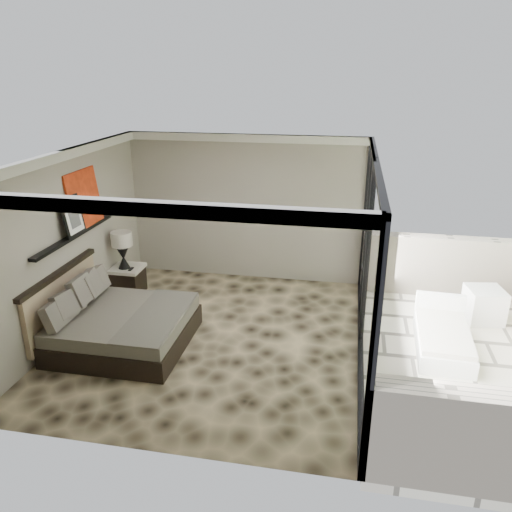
% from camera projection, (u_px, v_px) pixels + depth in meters
% --- Properties ---
extents(floor, '(5.00, 5.00, 0.00)m').
position_uv_depth(floor, '(213.00, 337.00, 7.73)').
color(floor, black).
rests_on(floor, ground).
extents(ceiling, '(4.50, 5.00, 0.02)m').
position_uv_depth(ceiling, '(206.00, 157.00, 6.74)').
color(ceiling, silver).
rests_on(ceiling, back_wall).
extents(back_wall, '(4.50, 0.02, 2.80)m').
position_uv_depth(back_wall, '(245.00, 208.00, 9.52)').
color(back_wall, gray).
rests_on(back_wall, floor).
extents(left_wall, '(0.02, 5.00, 2.80)m').
position_uv_depth(left_wall, '(69.00, 243.00, 7.63)').
color(left_wall, gray).
rests_on(left_wall, floor).
extents(glass_wall, '(0.08, 5.00, 2.80)m').
position_uv_depth(glass_wall, '(368.00, 264.00, 6.84)').
color(glass_wall, white).
rests_on(glass_wall, floor).
extents(terrace_slab, '(3.00, 5.00, 0.12)m').
position_uv_depth(terrace_slab, '(467.00, 366.00, 7.09)').
color(terrace_slab, '#BEB4A2').
rests_on(terrace_slab, ground).
extents(picture_ledge, '(0.12, 2.20, 0.05)m').
position_uv_depth(picture_ledge, '(75.00, 235.00, 7.68)').
color(picture_ledge, black).
rests_on(picture_ledge, left_wall).
extents(bed, '(1.93, 1.88, 1.07)m').
position_uv_depth(bed, '(117.00, 324.00, 7.46)').
color(bed, black).
rests_on(bed, floor).
extents(nightstand, '(0.69, 0.69, 0.55)m').
position_uv_depth(nightstand, '(128.00, 279.00, 9.17)').
color(nightstand, black).
rests_on(nightstand, floor).
extents(table_lamp, '(0.37, 0.37, 0.68)m').
position_uv_depth(table_lamp, '(122.00, 245.00, 8.88)').
color(table_lamp, black).
rests_on(table_lamp, nightstand).
extents(abstract_canvas, '(0.13, 0.90, 0.90)m').
position_uv_depth(abstract_canvas, '(84.00, 199.00, 7.90)').
color(abstract_canvas, red).
rests_on(abstract_canvas, picture_ledge).
extents(framed_print, '(0.11, 0.50, 0.60)m').
position_uv_depth(framed_print, '(73.00, 216.00, 7.50)').
color(framed_print, black).
rests_on(framed_print, picture_ledge).
extents(ottoman, '(0.64, 0.64, 0.56)m').
position_uv_depth(ottoman, '(484.00, 305.00, 8.17)').
color(ottoman, silver).
rests_on(ottoman, terrace_slab).
extents(lounger, '(0.82, 1.54, 0.59)m').
position_uv_depth(lounger, '(443.00, 337.00, 7.38)').
color(lounger, white).
rests_on(lounger, terrace_slab).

